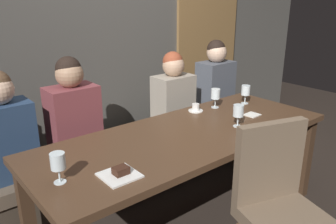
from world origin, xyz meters
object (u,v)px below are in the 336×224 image
(chair_near_side, at_px, (279,198))
(diner_far_end, at_px, (173,93))
(wine_glass_near_left, at_px, (58,162))
(espresso_cup, at_px, (196,108))
(banquette_bench, at_px, (133,163))
(wine_glass_far_left, at_px, (246,91))
(wine_glass_end_right, at_px, (216,95))
(dessert_plate, at_px, (120,174))
(diner_near_end, at_px, (215,80))
(diner_redhead, at_px, (4,129))
(diner_bearded, at_px, (73,112))
(wine_glass_center_back, at_px, (238,111))
(dining_table, at_px, (187,144))

(chair_near_side, distance_m, diner_far_end, 1.52)
(wine_glass_near_left, xyz_separation_m, espresso_cup, (1.32, 0.38, -0.09))
(banquette_bench, xyz_separation_m, wine_glass_far_left, (0.85, -0.52, 0.62))
(wine_glass_end_right, distance_m, dessert_plate, 1.34)
(banquette_bench, relative_size, diner_near_end, 3.21)
(diner_redhead, distance_m, diner_bearded, 0.48)
(wine_glass_far_left, bearing_deg, diner_far_end, 125.16)
(espresso_cup, height_order, dessert_plate, espresso_cup)
(diner_near_end, bearing_deg, diner_far_end, -179.67)
(diner_near_end, bearing_deg, wine_glass_end_right, -136.96)
(wine_glass_far_left, xyz_separation_m, wine_glass_near_left, (-1.80, -0.25, 0.00))
(chair_near_side, distance_m, wine_glass_center_back, 0.73)
(chair_near_side, xyz_separation_m, diner_redhead, (-1.04, 1.43, 0.24))
(wine_glass_near_left, bearing_deg, espresso_cup, 15.89)
(dining_table, relative_size, diner_near_end, 2.82)
(diner_bearded, relative_size, wine_glass_near_left, 4.82)
(diner_near_end, relative_size, wine_glass_near_left, 4.75)
(dining_table, height_order, banquette_bench, dining_table)
(diner_bearded, height_order, espresso_cup, diner_bearded)
(chair_near_side, xyz_separation_m, diner_near_end, (1.00, 1.44, 0.26))
(chair_near_side, distance_m, espresso_cup, 1.10)
(diner_redhead, distance_m, diner_near_end, 2.04)
(dining_table, relative_size, wine_glass_far_left, 13.41)
(dining_table, bearing_deg, dessert_plate, -162.55)
(wine_glass_center_back, bearing_deg, wine_glass_far_left, 33.32)
(diner_near_end, xyz_separation_m, wine_glass_far_left, (-0.19, -0.54, 0.03))
(banquette_bench, height_order, espresso_cup, espresso_cup)
(chair_near_side, bearing_deg, wine_glass_end_right, 62.15)
(diner_bearded, height_order, wine_glass_far_left, diner_bearded)
(chair_near_side, bearing_deg, wine_glass_far_left, 48.06)
(diner_bearded, bearing_deg, diner_redhead, 176.59)
(wine_glass_center_back, bearing_deg, diner_bearded, 137.28)
(wine_glass_end_right, bearing_deg, diner_bearded, 159.17)
(diner_redhead, height_order, wine_glass_center_back, diner_redhead)
(chair_near_side, distance_m, dessert_plate, 0.90)
(diner_redhead, bearing_deg, espresso_cup, -16.63)
(diner_bearded, xyz_separation_m, wine_glass_near_left, (-0.43, -0.76, 0.03))
(diner_near_end, height_order, wine_glass_center_back, diner_near_end)
(banquette_bench, distance_m, diner_redhead, 1.16)
(wine_glass_end_right, bearing_deg, diner_redhead, 164.20)
(diner_bearded, xyz_separation_m, diner_far_end, (1.00, 0.03, -0.03))
(diner_near_end, xyz_separation_m, wine_glass_near_left, (-2.00, -0.79, 0.04))
(banquette_bench, bearing_deg, diner_redhead, 179.51)
(wine_glass_far_left, bearing_deg, diner_bearded, 159.93)
(wine_glass_far_left, bearing_deg, diner_redhead, 163.99)
(wine_glass_near_left, xyz_separation_m, wine_glass_end_right, (1.52, 0.34, -0.00))
(banquette_bench, distance_m, wine_glass_near_left, 1.38)
(banquette_bench, height_order, wine_glass_near_left, wine_glass_near_left)
(chair_near_side, height_order, wine_glass_near_left, chair_near_side)
(diner_bearded, distance_m, dessert_plate, 0.91)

